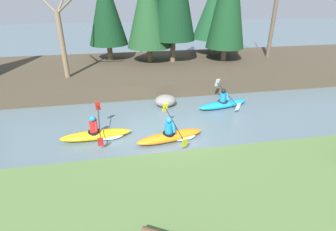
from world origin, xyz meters
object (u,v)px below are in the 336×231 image
object	(u,v)px
kayaker_lead	(224,103)
kayaker_middle	(173,135)
boulder_midstream	(165,101)
kayaker_trailing	(99,134)

from	to	relation	value
kayaker_lead	kayaker_middle	world-z (taller)	same
boulder_midstream	kayaker_lead	bearing A→B (deg)	-13.23
kayaker_middle	boulder_midstream	xyz separation A→B (m)	(0.30, 3.34, 0.10)
kayaker_middle	kayaker_trailing	xyz separation A→B (m)	(-2.85, 0.64, 0.00)
kayaker_lead	boulder_midstream	distance (m)	2.93
kayaker_middle	boulder_midstream	distance (m)	3.36
kayaker_lead	kayaker_middle	distance (m)	4.13
kayaker_trailing	kayaker_lead	bearing A→B (deg)	14.78
kayaker_lead	kayaker_middle	bearing A→B (deg)	-151.55
kayaker_middle	boulder_midstream	size ratio (longest dim) A/B	2.61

